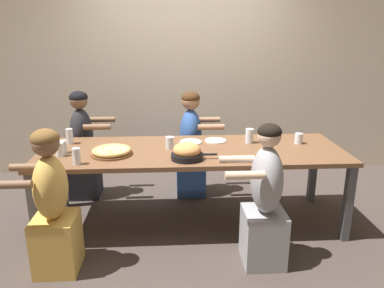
# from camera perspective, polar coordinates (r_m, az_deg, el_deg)

# --- Properties ---
(ground_plane) EXTENTS (18.00, 18.00, 0.00)m
(ground_plane) POSITION_cam_1_polar(r_m,az_deg,el_deg) (3.76, -0.00, -11.70)
(ground_plane) COLOR #423833
(ground_plane) RESTS_ON ground
(restaurant_back_panel) EXTENTS (10.00, 0.06, 3.20)m
(restaurant_back_panel) POSITION_cam_1_polar(r_m,az_deg,el_deg) (4.79, -1.09, 14.51)
(restaurant_back_panel) COLOR beige
(restaurant_back_panel) RESTS_ON ground
(dining_table) EXTENTS (2.80, 0.95, 0.75)m
(dining_table) POSITION_cam_1_polar(r_m,az_deg,el_deg) (3.48, -0.00, -1.78)
(dining_table) COLOR brown
(dining_table) RESTS_ON ground
(pizza_board_main) EXTENTS (0.36, 0.36, 0.06)m
(pizza_board_main) POSITION_cam_1_polar(r_m,az_deg,el_deg) (3.38, -12.14, -1.12)
(pizza_board_main) COLOR brown
(pizza_board_main) RESTS_ON dining_table
(skillet_bowl) EXTENTS (0.39, 0.27, 0.15)m
(skillet_bowl) POSITION_cam_1_polar(r_m,az_deg,el_deg) (3.18, -0.76, -1.25)
(skillet_bowl) COLOR black
(skillet_bowl) RESTS_ON dining_table
(empty_plate_a) EXTENTS (0.22, 0.22, 0.02)m
(empty_plate_a) POSITION_cam_1_polar(r_m,az_deg,el_deg) (3.67, -0.27, 0.31)
(empty_plate_a) COLOR white
(empty_plate_a) RESTS_ON dining_table
(empty_plate_b) EXTENTS (0.21, 0.21, 0.02)m
(empty_plate_b) POSITION_cam_1_polar(r_m,az_deg,el_deg) (3.72, 3.60, 0.52)
(empty_plate_b) COLOR white
(empty_plate_b) RESTS_ON dining_table
(cocktail_glass_blue) EXTENTS (0.08, 0.08, 0.13)m
(cocktail_glass_blue) POSITION_cam_1_polar(r_m,az_deg,el_deg) (3.77, 15.94, 0.75)
(cocktail_glass_blue) COLOR silver
(cocktail_glass_blue) RESTS_ON dining_table
(drinking_glass_a) EXTENTS (0.07, 0.07, 0.12)m
(drinking_glass_a) POSITION_cam_1_polar(r_m,az_deg,el_deg) (3.46, -19.49, -0.89)
(drinking_glass_a) COLOR silver
(drinking_glass_a) RESTS_ON dining_table
(drinking_glass_b) EXTENTS (0.08, 0.08, 0.14)m
(drinking_glass_b) POSITION_cam_1_polar(r_m,az_deg,el_deg) (3.69, 8.74, 1.10)
(drinking_glass_b) COLOR silver
(drinking_glass_b) RESTS_ON dining_table
(drinking_glass_c) EXTENTS (0.08, 0.08, 0.11)m
(drinking_glass_c) POSITION_cam_1_polar(r_m,az_deg,el_deg) (3.47, -3.40, 0.05)
(drinking_glass_c) COLOR silver
(drinking_glass_c) RESTS_ON dining_table
(drinking_glass_d) EXTENTS (0.07, 0.07, 0.11)m
(drinking_glass_d) POSITION_cam_1_polar(r_m,az_deg,el_deg) (3.54, -19.06, -0.40)
(drinking_glass_d) COLOR silver
(drinking_glass_d) RESTS_ON dining_table
(drinking_glass_e) EXTENTS (0.06, 0.06, 0.15)m
(drinking_glass_e) POSITION_cam_1_polar(r_m,az_deg,el_deg) (3.80, -18.15, 1.12)
(drinking_glass_e) COLOR silver
(drinking_glass_e) RESTS_ON dining_table
(drinking_glass_f) EXTENTS (0.06, 0.06, 0.14)m
(drinking_glass_f) POSITION_cam_1_polar(r_m,az_deg,el_deg) (3.20, -17.18, -1.90)
(drinking_glass_f) COLOR silver
(drinking_glass_f) RESTS_ON dining_table
(diner_near_midright) EXTENTS (0.51, 0.40, 1.15)m
(diner_near_midright) POSITION_cam_1_polar(r_m,az_deg,el_deg) (2.99, 11.02, -8.79)
(diner_near_midright) COLOR #99999E
(diner_near_midright) RESTS_ON ground
(diner_far_center) EXTENTS (0.51, 0.40, 1.18)m
(diner_far_center) POSITION_cam_1_polar(r_m,az_deg,el_deg) (4.19, -0.15, -0.57)
(diner_far_center) COLOR #2D5193
(diner_far_center) RESTS_ON ground
(diner_far_left) EXTENTS (0.51, 0.40, 1.19)m
(diner_far_left) POSITION_cam_1_polar(r_m,az_deg,el_deg) (4.29, -16.24, -0.78)
(diner_far_left) COLOR #232328
(diner_far_left) RESTS_ON ground
(diner_near_left) EXTENTS (0.51, 0.40, 1.14)m
(diner_near_left) POSITION_cam_1_polar(r_m,az_deg,el_deg) (3.03, -20.48, -9.12)
(diner_near_left) COLOR gold
(diner_near_left) RESTS_ON ground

